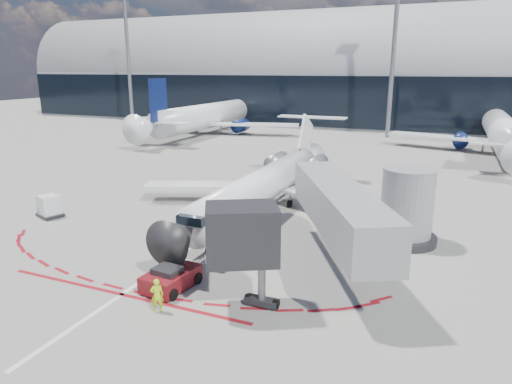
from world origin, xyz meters
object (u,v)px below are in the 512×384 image
at_px(regional_jet, 268,182).
at_px(uld_container, 49,206).
at_px(ramp_worker, 157,295).
at_px(pushback_tug, 171,278).

height_order(regional_jet, uld_container, regional_jet).
relative_size(ramp_worker, uld_container, 0.76).
distance_m(regional_jet, uld_container, 16.50).
height_order(ramp_worker, uld_container, uld_container).
bearing_deg(regional_jet, ramp_worker, -86.22).
bearing_deg(uld_container, ramp_worker, -8.54).
height_order(pushback_tug, ramp_worker, ramp_worker).
height_order(pushback_tug, uld_container, uld_container).
bearing_deg(ramp_worker, regional_jet, -122.75).
distance_m(pushback_tug, ramp_worker, 2.37).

